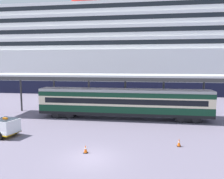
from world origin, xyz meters
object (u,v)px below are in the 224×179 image
Objects in this scene: traffic_cone_mid at (86,149)px; train_carriage at (123,102)px; cruise_ship at (105,53)px; traffic_cone_near at (179,143)px.

train_carriage is at bearing 80.32° from traffic_cone_mid.
cruise_ship is 36.33m from train_carriage.
cruise_ship is at bearing 108.27° from traffic_cone_near.
train_carriage reaches higher than traffic_cone_mid.
traffic_cone_mid is at bearing -99.68° from train_carriage.
cruise_ship is 48.15m from traffic_cone_mid.
cruise_ship reaches higher than train_carriage.
traffic_cone_mid is (6.39, -46.62, -10.23)m from cruise_ship.
traffic_cone_near is 1.06× the size of traffic_cone_mid.
train_carriage is 12.61m from traffic_cone_mid.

